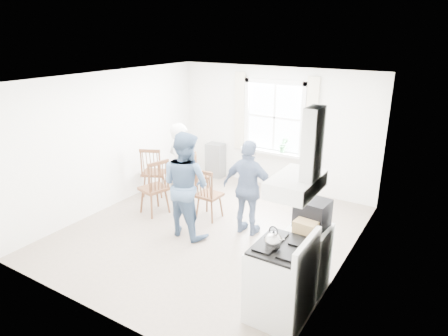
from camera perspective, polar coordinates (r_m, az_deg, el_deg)
room_shell at (r=6.51m, az=-2.07°, el=1.23°), size 4.62×5.12×2.64m
window_assembly at (r=8.54m, az=7.12°, el=6.58°), size 1.88×0.24×1.70m
range_hood at (r=4.28m, az=11.00°, el=-0.40°), size 0.45×0.76×0.94m
shelf_unit at (r=9.37m, az=-1.23°, el=1.13°), size 0.40×0.30×0.80m
gas_stove at (r=4.97m, az=8.15°, el=-15.62°), size 0.68×0.76×1.12m
kettle at (r=4.63m, az=7.04°, el=-10.25°), size 0.20×0.20×0.28m
low_cabinet at (r=5.53m, az=11.83°, el=-12.41°), size 0.50×0.55×0.90m
stereo_stack at (r=5.27m, az=12.53°, el=-6.31°), size 0.43×0.39×0.36m
cardboard_box at (r=5.08m, az=11.58°, el=-8.39°), size 0.29×0.22×0.18m
windsor_chair_a at (r=8.28m, az=-10.28°, el=0.11°), size 0.59×0.58×1.05m
windsor_chair_b at (r=7.16m, az=-2.63°, el=-3.05°), size 0.43×0.42×0.98m
windsor_chair_c at (r=7.43m, az=-9.57°, el=-1.95°), size 0.55×0.56×1.08m
person_left at (r=7.53m, az=-6.17°, el=0.10°), size 0.77×0.77×1.71m
person_mid at (r=6.59m, az=-5.50°, el=-2.38°), size 0.96×0.96×1.79m
person_right at (r=6.63m, az=3.57°, el=-2.92°), size 0.97×0.97×1.63m
potted_plant at (r=8.46m, az=8.49°, el=3.26°), size 0.24×0.24×0.33m
windsor_chair_d at (r=8.40m, az=-3.75°, el=-0.15°), size 0.49×0.49×0.87m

